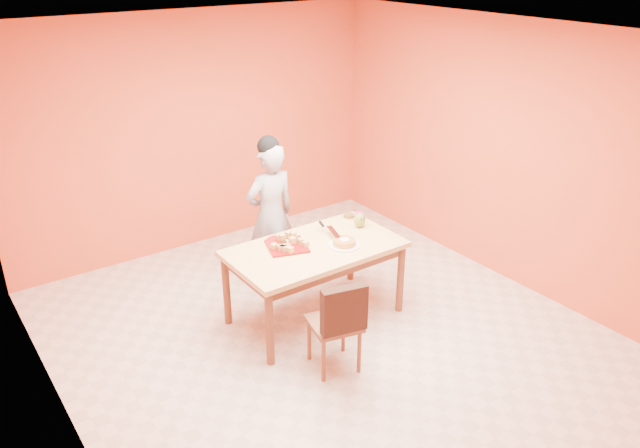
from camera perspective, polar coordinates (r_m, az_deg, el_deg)
floor at (r=5.89m, az=0.48°, el=-10.08°), size 5.00×5.00×0.00m
ceiling at (r=4.89m, az=0.60°, el=16.96°), size 5.00×5.00×0.00m
wall_back at (r=7.31m, az=-11.16°, el=8.19°), size 4.50×0.00×4.50m
wall_left at (r=4.44m, az=-23.77°, el=-4.40°), size 0.00×5.00×5.00m
wall_right at (r=6.74m, az=16.33°, el=6.28°), size 0.00×5.00×5.00m
dining_table at (r=5.82m, az=-0.48°, el=-2.90°), size 1.60×0.90×0.76m
dining_chair at (r=5.24m, az=1.43°, el=-8.93°), size 0.49×0.55×0.87m
pastry_pile at (r=5.74m, az=-3.05°, el=-1.49°), size 0.32×0.32×0.10m
person at (r=6.44m, az=-4.53°, el=0.82°), size 0.56×0.37×1.53m
pastry_platter at (r=5.76m, az=-3.04°, el=-2.05°), size 0.44×0.44×0.02m
red_dinner_plate at (r=5.86m, az=-3.66°, el=-1.62°), size 0.32×0.32×0.02m
white_cake_plate at (r=5.79m, az=2.23°, el=-1.92°), size 0.39×0.39×0.01m
sponge_cake at (r=5.78m, az=2.23°, el=-1.66°), size 0.24×0.24×0.05m
cake_server at (r=5.90m, az=1.25°, el=-0.73°), size 0.14×0.29×0.01m
egg_ornament at (r=6.14m, az=3.66°, el=0.33°), size 0.12×0.09×0.15m
magenta_glass at (r=6.26m, az=3.60°, el=0.60°), size 0.09×0.09×0.10m
checker_tin at (r=6.39m, az=2.68°, el=0.77°), size 0.14×0.14×0.03m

